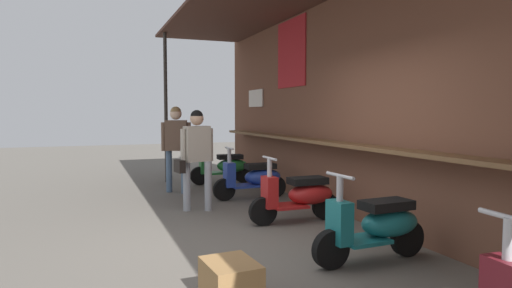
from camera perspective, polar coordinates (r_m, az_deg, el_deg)
ground_plane at (r=5.27m, az=-0.42°, el=-13.42°), size 35.67×35.67×0.00m
market_stall_facade at (r=5.97m, az=16.81°, el=7.68°), size 12.74×2.34×3.59m
scooter_green at (r=9.83m, az=-4.07°, el=-2.92°), size 0.48×1.40×0.97m
scooter_blue at (r=8.10m, az=-0.22°, el=-4.42°), size 0.46×1.40×0.97m
scooter_red at (r=6.42m, az=5.78°, el=-6.69°), size 0.46×1.40×0.97m
scooter_teal at (r=4.91m, az=15.50°, el=-10.17°), size 0.47×1.40×0.97m
shopper_with_handbag at (r=7.09m, az=-7.80°, el=-0.80°), size 0.35×0.65×1.63m
shopper_browsing at (r=8.76m, az=-10.37°, el=0.58°), size 0.39×0.56×1.71m
merchandise_crate at (r=3.80m, az=-3.33°, el=-17.62°), size 0.53×0.44×0.36m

